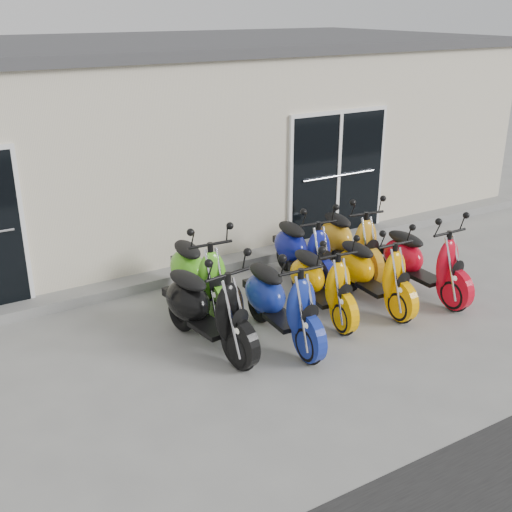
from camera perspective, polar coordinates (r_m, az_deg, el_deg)
The scene contains 13 objects.
ground at distance 8.62m, azimuth 2.08°, elevation -5.90°, with size 80.00×80.00×0.00m, color gray.
building at distance 12.55m, azimuth -11.12°, elevation 10.27°, with size 14.00×6.00×3.20m, color beige.
roof_cap at distance 12.35m, azimuth -11.70°, elevation 17.93°, with size 14.20×6.20×0.16m, color #3F3F42.
front_step at distance 10.18m, azimuth -4.14°, elevation -1.02°, with size 14.00×0.40×0.15m, color gray.
door_right at distance 11.27m, azimuth 7.25°, elevation 7.46°, with size 2.02×0.08×2.22m, color black.
scooter_front_black at distance 7.72m, azimuth -4.39°, elevation -3.62°, with size 0.69×1.89×1.40m, color black, non-canonical shape.
scooter_front_blue at distance 7.89m, azimuth 2.31°, elevation -3.09°, with size 0.68×1.86×1.37m, color navy, non-canonical shape.
scooter_front_orange_a at distance 8.57m, azimuth 5.86°, elevation -1.49°, with size 0.62×1.72×1.27m, color #FFA900, non-canonical shape.
scooter_front_orange_b at distance 8.97m, azimuth 10.45°, elevation -0.59°, with size 0.64×1.75×1.30m, color #FEA600, non-canonical shape.
scooter_front_red at distance 9.45m, azimuth 14.75°, elevation 0.38°, with size 0.66×1.82×1.35m, color red, non-canonical shape.
scooter_back_green at distance 8.67m, azimuth -5.13°, elevation -0.74°, with size 0.69×1.89×1.39m, color #57BF22, non-canonical shape.
scooter_back_blue at distance 9.54m, azimuth 4.26°, elevation 1.27°, with size 0.67×1.83×1.35m, color navy, non-canonical shape.
scooter_back_yellow at distance 10.05m, azimuth 8.37°, elevation 2.16°, with size 0.66×1.82×1.35m, color gold, non-canonical shape.
Camera 1 is at (-4.23, -6.38, 3.98)m, focal length 45.00 mm.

